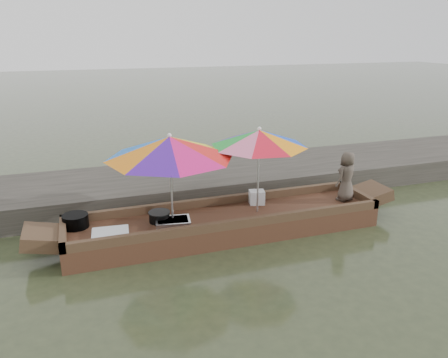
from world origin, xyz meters
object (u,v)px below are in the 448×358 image
object	(u,v)px
boat_hull	(226,225)
tray_crayfish	(173,222)
supply_bag	(257,197)
umbrella_bow	(171,180)
tray_scallop	(110,233)
charcoal_grill	(159,217)
umbrella_stern	(258,170)
vendor	(346,176)
cooking_pot	(76,221)

from	to	relation	value
boat_hull	tray_crayfish	world-z (taller)	tray_crayfish
supply_bag	umbrella_bow	bearing A→B (deg)	-168.43
tray_scallop	umbrella_bow	world-z (taller)	umbrella_bow
charcoal_grill	umbrella_stern	distance (m)	1.90
boat_hull	vendor	xyz separation A→B (m)	(2.42, -0.02, 0.66)
umbrella_stern	charcoal_grill	bearing A→B (deg)	176.15
umbrella_stern	tray_scallop	bearing A→B (deg)	-177.14
tray_crayfish	umbrella_bow	world-z (taller)	umbrella_bow
vendor	umbrella_stern	bearing A→B (deg)	-22.38
boat_hull	tray_scallop	world-z (taller)	tray_scallop
charcoal_grill	vendor	bearing A→B (deg)	-2.29
tray_scallop	vendor	world-z (taller)	vendor
tray_crayfish	charcoal_grill	distance (m)	0.27
boat_hull	umbrella_stern	bearing A→B (deg)	0.00
boat_hull	umbrella_bow	size ratio (longest dim) A/B	2.62
vendor	umbrella_bow	size ratio (longest dim) A/B	0.46
supply_bag	umbrella_bow	distance (m)	1.84
vendor	supply_bag	bearing A→B (deg)	-34.04
umbrella_bow	cooking_pot	bearing A→B (deg)	167.73
tray_crayfish	supply_bag	distance (m)	1.76
cooking_pot	tray_crayfish	world-z (taller)	cooking_pot
charcoal_grill	umbrella_stern	bearing A→B (deg)	-3.85
tray_scallop	charcoal_grill	bearing A→B (deg)	16.44
charcoal_grill	supply_bag	world-z (taller)	supply_bag
charcoal_grill	supply_bag	xyz separation A→B (m)	(1.90, 0.23, 0.05)
charcoal_grill	vendor	world-z (taller)	vendor
cooking_pot	umbrella_stern	size ratio (longest dim) A/B	0.25
vendor	umbrella_stern	size ratio (longest dim) A/B	0.58
vendor	umbrella_stern	xyz separation A→B (m)	(-1.82, 0.02, 0.29)
tray_scallop	vendor	distance (m)	4.45
tray_scallop	supply_bag	xyz separation A→B (m)	(2.74, 0.48, 0.10)
tray_crayfish	vendor	distance (m)	3.41
tray_scallop	charcoal_grill	world-z (taller)	charcoal_grill
boat_hull	vendor	size ratio (longest dim) A/B	5.72
vendor	tray_scallop	bearing A→B (deg)	-20.24
tray_crayfish	supply_bag	size ratio (longest dim) A/B	2.05
charcoal_grill	supply_bag	size ratio (longest dim) A/B	1.25
supply_bag	umbrella_bow	size ratio (longest dim) A/B	0.13
tray_crayfish	charcoal_grill	size ratio (longest dim) A/B	1.64
cooking_pot	charcoal_grill	bearing A→B (deg)	-9.26
cooking_pot	tray_scallop	bearing A→B (deg)	-42.32
cooking_pot	umbrella_stern	world-z (taller)	umbrella_stern
umbrella_bow	boat_hull	bearing A→B (deg)	0.00
tray_crayfish	supply_bag	bearing A→B (deg)	13.68
vendor	umbrella_stern	world-z (taller)	umbrella_stern
boat_hull	cooking_pot	xyz separation A→B (m)	(-2.52, 0.34, 0.29)
tray_scallop	umbrella_stern	distance (m)	2.71
cooking_pot	charcoal_grill	xyz separation A→B (m)	(1.36, -0.22, -0.03)
charcoal_grill	tray_scallop	bearing A→B (deg)	-163.56
tray_crayfish	charcoal_grill	bearing A→B (deg)	135.75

